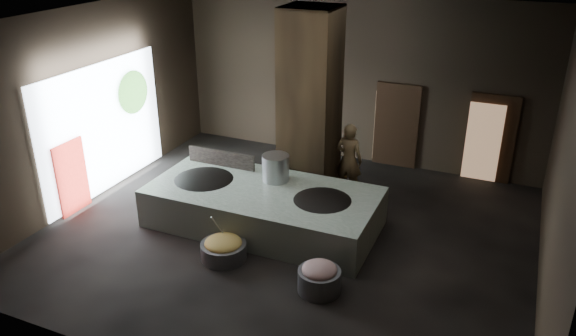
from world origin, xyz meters
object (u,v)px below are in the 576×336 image
at_px(stock_pot, 276,169).
at_px(meat_basin, 319,281).
at_px(veg_basin, 224,251).
at_px(hearth_platform, 263,207).
at_px(wok_left, 204,183).
at_px(wok_right, 322,205).
at_px(cook, 349,160).

relative_size(stock_pot, meat_basin, 0.83).
distance_m(stock_pot, meat_basin, 3.16).
height_order(veg_basin, meat_basin, meat_basin).
distance_m(hearth_platform, meat_basin, 2.67).
height_order(hearth_platform, wok_left, wok_left).
bearing_deg(wok_right, cook, 93.06).
bearing_deg(stock_pot, meat_basin, -50.21).
bearing_deg(wok_right, hearth_platform, -177.88).
height_order(wok_right, stock_pot, stock_pot).
height_order(hearth_platform, wok_right, wok_right).
distance_m(wok_left, veg_basin, 2.07).
bearing_deg(veg_basin, cook, 69.73).
distance_m(wok_right, meat_basin, 2.00).
relative_size(hearth_platform, veg_basin, 5.44).
height_order(stock_pot, veg_basin, stock_pot).
xyz_separation_m(wok_right, veg_basin, (-1.48, -1.58, -0.58)).
xyz_separation_m(hearth_platform, wok_left, (-1.45, -0.05, 0.32)).
relative_size(hearth_platform, stock_pot, 7.67).
height_order(stock_pot, cook, cook).
height_order(hearth_platform, cook, cook).
relative_size(wok_left, meat_basin, 1.99).
xyz_separation_m(wok_left, stock_pot, (1.50, 0.60, 0.38)).
relative_size(hearth_platform, wok_left, 3.17).
xyz_separation_m(wok_right, cook, (-0.11, 2.13, 0.16)).
relative_size(hearth_platform, meat_basin, 6.33).
distance_m(wok_right, cook, 2.14).
xyz_separation_m(cook, meat_basin, (0.75, -3.95, -0.70)).
bearing_deg(cook, wok_left, 43.92).
height_order(hearth_platform, meat_basin, hearth_platform).
height_order(hearth_platform, stock_pot, stock_pot).
bearing_deg(meat_basin, wok_left, 153.36).
xyz_separation_m(stock_pot, meat_basin, (1.94, -2.32, -0.92)).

